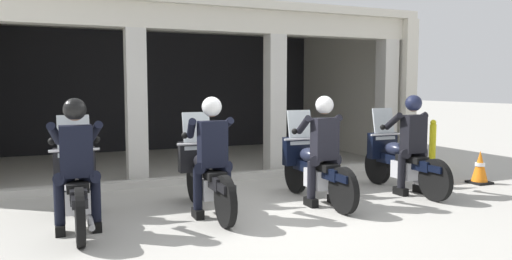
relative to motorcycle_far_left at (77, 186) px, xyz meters
The scene contains 13 objects.
ground_plane 3.71m from the motorcycle_far_left, 47.15° to the left, with size 80.00×80.00×0.00m, color #A8A59E.
station_building 5.86m from the motorcycle_far_left, 63.89° to the left, with size 9.28×5.00×3.34m.
kerb_strip 3.24m from the motorcycle_far_left, 39.37° to the left, with size 8.78×0.24×0.12m, color #B7B5AD.
motorcycle_far_left is the anchor object (origin of this frame).
police_officer_far_left 0.52m from the motorcycle_far_left, 90.26° to the right, with size 0.63×0.61×1.58m.
motorcycle_center_left 1.67m from the motorcycle_far_left, ahead, with size 0.62×2.04×1.35m.
police_officer_center_left 1.74m from the motorcycle_far_left, ahead, with size 0.63×0.61×1.58m.
motorcycle_center_right 3.34m from the motorcycle_far_left, ahead, with size 0.62×2.04×1.35m.
police_officer_center_right 3.37m from the motorcycle_far_left, ahead, with size 0.63×0.61×1.58m.
motorcycle_far_right 5.01m from the motorcycle_far_left, ahead, with size 0.62×2.04×1.35m.
police_officer_far_right 5.03m from the motorcycle_far_left, ahead, with size 0.63×0.61×1.58m.
traffic_cone_flank 6.70m from the motorcycle_far_left, ahead, with size 0.34×0.34×0.59m.
bollard_kerbside 7.56m from the motorcycle_far_left, 14.42° to the left, with size 0.14×0.14×1.01m.
Camera 1 is at (-2.69, -5.88, 1.71)m, focal length 33.64 mm.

